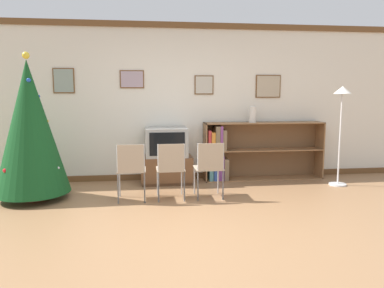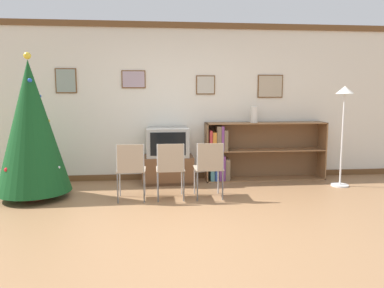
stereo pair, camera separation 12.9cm
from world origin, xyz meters
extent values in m
plane|color=#936B47|center=(0.00, 0.00, 0.00)|extent=(24.00, 24.00, 0.00)
cube|color=silver|center=(0.00, 2.50, 1.35)|extent=(8.27, 0.08, 2.70)
cube|color=brown|center=(0.00, 2.45, 2.65)|extent=(8.27, 0.03, 0.10)
cube|color=brown|center=(0.00, 2.45, 0.05)|extent=(8.27, 0.03, 0.10)
cube|color=brown|center=(-1.80, 2.45, 1.72)|extent=(0.35, 0.02, 0.41)
cube|color=gray|center=(-1.80, 2.44, 1.72)|extent=(0.31, 0.01, 0.38)
cube|color=brown|center=(-0.68, 2.45, 1.74)|extent=(0.40, 0.02, 0.30)
cube|color=#A893A3|center=(-0.68, 2.44, 1.74)|extent=(0.37, 0.01, 0.26)
cube|color=brown|center=(0.55, 2.45, 1.65)|extent=(0.33, 0.02, 0.33)
cube|color=#BCB7A8|center=(0.55, 2.44, 1.65)|extent=(0.29, 0.01, 0.29)
cube|color=brown|center=(1.71, 2.45, 1.63)|extent=(0.45, 0.02, 0.40)
cube|color=tan|center=(1.71, 2.44, 1.63)|extent=(0.42, 0.01, 0.37)
cylinder|color=maroon|center=(-2.09, 1.45, 0.05)|extent=(0.36, 0.36, 0.10)
cone|color=#14471E|center=(-2.09, 1.45, 1.04)|extent=(1.04, 1.04, 1.88)
sphere|color=yellow|center=(-2.09, 1.45, 2.03)|extent=(0.10, 0.10, 0.10)
sphere|color=silver|center=(-1.95, 1.77, 0.69)|extent=(0.06, 0.06, 0.06)
sphere|color=#1E4CB2|center=(-1.96, 1.51, 1.47)|extent=(0.04, 0.04, 0.04)
sphere|color=silver|center=(-1.70, 1.31, 0.47)|extent=(0.04, 0.04, 0.04)
sphere|color=#1E4CB2|center=(-2.13, 1.71, 1.00)|extent=(0.06, 0.06, 0.06)
sphere|color=red|center=(-2.35, 1.14, 0.49)|extent=(0.06, 0.06, 0.06)
sphere|color=gold|center=(-1.88, 1.55, 1.11)|extent=(0.04, 0.04, 0.04)
sphere|color=silver|center=(-1.74, 1.65, 0.50)|extent=(0.04, 0.04, 0.04)
sphere|color=#1E4CB2|center=(-2.05, 1.38, 1.69)|extent=(0.06, 0.06, 0.06)
sphere|color=gold|center=(-1.95, 1.66, 1.06)|extent=(0.04, 0.04, 0.04)
cube|color=#4C311E|center=(-0.13, 2.17, 0.03)|extent=(0.82, 0.50, 0.05)
cube|color=brown|center=(-0.13, 2.17, 0.25)|extent=(0.85, 0.52, 0.41)
cube|color=#9E9E99|center=(-0.13, 2.17, 0.70)|extent=(0.70, 0.50, 0.48)
cube|color=black|center=(-0.13, 1.92, 0.70)|extent=(0.57, 0.01, 0.38)
cube|color=tan|center=(-0.68, 1.23, 0.43)|extent=(0.40, 0.40, 0.02)
cube|color=tan|center=(-0.68, 1.03, 0.63)|extent=(0.35, 0.02, 0.38)
cylinder|color=#B2B2B2|center=(-0.86, 1.41, 0.21)|extent=(0.02, 0.02, 0.42)
cylinder|color=#B2B2B2|center=(-0.50, 1.41, 0.21)|extent=(0.02, 0.02, 0.42)
cylinder|color=#B2B2B2|center=(-0.86, 1.05, 0.21)|extent=(0.02, 0.02, 0.42)
cylinder|color=#B2B2B2|center=(-0.50, 1.05, 0.21)|extent=(0.02, 0.02, 0.42)
cylinder|color=#B2B2B2|center=(-0.86, 1.05, 0.41)|extent=(0.02, 0.02, 0.82)
cylinder|color=#B2B2B2|center=(-0.50, 1.05, 0.41)|extent=(0.02, 0.02, 0.82)
cube|color=tan|center=(-0.13, 1.23, 0.43)|extent=(0.40, 0.40, 0.02)
cube|color=tan|center=(-0.13, 1.03, 0.63)|extent=(0.35, 0.02, 0.38)
cylinder|color=#B2B2B2|center=(-0.31, 1.41, 0.21)|extent=(0.02, 0.02, 0.42)
cylinder|color=#B2B2B2|center=(0.05, 1.41, 0.21)|extent=(0.02, 0.02, 0.42)
cylinder|color=#B2B2B2|center=(-0.31, 1.05, 0.21)|extent=(0.02, 0.02, 0.42)
cylinder|color=#B2B2B2|center=(0.05, 1.05, 0.21)|extent=(0.02, 0.02, 0.42)
cylinder|color=#B2B2B2|center=(-0.31, 1.05, 0.41)|extent=(0.02, 0.02, 0.82)
cylinder|color=#B2B2B2|center=(0.05, 1.05, 0.41)|extent=(0.02, 0.02, 0.82)
cube|color=tan|center=(0.42, 1.23, 0.43)|extent=(0.40, 0.40, 0.02)
cube|color=tan|center=(0.42, 1.03, 0.63)|extent=(0.35, 0.02, 0.38)
cylinder|color=#B2B2B2|center=(0.24, 1.41, 0.21)|extent=(0.02, 0.02, 0.42)
cylinder|color=#B2B2B2|center=(0.60, 1.41, 0.21)|extent=(0.02, 0.02, 0.42)
cylinder|color=#B2B2B2|center=(0.24, 1.05, 0.21)|extent=(0.02, 0.02, 0.42)
cylinder|color=#B2B2B2|center=(0.60, 1.05, 0.21)|extent=(0.02, 0.02, 0.42)
cylinder|color=#B2B2B2|center=(0.24, 1.05, 0.41)|extent=(0.02, 0.02, 0.82)
cylinder|color=#B2B2B2|center=(0.60, 1.05, 0.41)|extent=(0.02, 0.02, 0.82)
cube|color=olive|center=(0.54, 2.26, 0.50)|extent=(0.02, 0.36, 1.01)
cube|color=olive|center=(2.63, 2.26, 0.50)|extent=(0.02, 0.36, 1.01)
cube|color=olive|center=(1.59, 2.26, 1.00)|extent=(2.11, 0.36, 0.02)
cube|color=olive|center=(1.59, 2.26, 0.01)|extent=(2.11, 0.36, 0.02)
cube|color=olive|center=(1.59, 2.26, 0.52)|extent=(2.07, 0.36, 0.02)
cube|color=brown|center=(1.59, 2.44, 0.50)|extent=(2.11, 0.01, 1.01)
cube|color=teal|center=(0.63, 2.24, 0.25)|extent=(0.07, 0.30, 0.46)
cube|color=#2D4C93|center=(0.71, 2.22, 0.25)|extent=(0.06, 0.26, 0.47)
cube|color=#7A3D7F|center=(0.77, 2.20, 0.20)|extent=(0.04, 0.23, 0.36)
cube|color=#7A3D7F|center=(0.82, 2.22, 0.23)|extent=(0.06, 0.26, 0.42)
cube|color=#756047|center=(0.90, 2.23, 0.20)|extent=(0.08, 0.28, 0.37)
cube|color=#B73333|center=(0.60, 2.20, 0.71)|extent=(0.05, 0.22, 0.35)
cube|color=orange|center=(0.66, 2.20, 0.69)|extent=(0.06, 0.22, 0.32)
cube|color=#756047|center=(0.74, 2.24, 0.74)|extent=(0.07, 0.30, 0.42)
cube|color=#7A3D7F|center=(0.80, 2.22, 0.74)|extent=(0.04, 0.27, 0.42)
cube|color=#756047|center=(0.86, 2.20, 0.71)|extent=(0.06, 0.22, 0.35)
cylinder|color=silver|center=(1.37, 2.26, 1.14)|extent=(0.13, 0.13, 0.27)
torus|color=silver|center=(1.37, 2.26, 1.28)|extent=(0.11, 0.11, 0.02)
cylinder|color=silver|center=(2.67, 1.65, 0.01)|extent=(0.28, 0.28, 0.03)
cylinder|color=silver|center=(2.67, 1.65, 0.76)|extent=(0.03, 0.03, 1.48)
cone|color=white|center=(2.67, 1.65, 1.56)|extent=(0.28, 0.28, 0.12)
camera|label=1|loc=(-0.50, -4.03, 1.52)|focal=35.00mm
camera|label=2|loc=(-0.37, -4.05, 1.52)|focal=35.00mm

